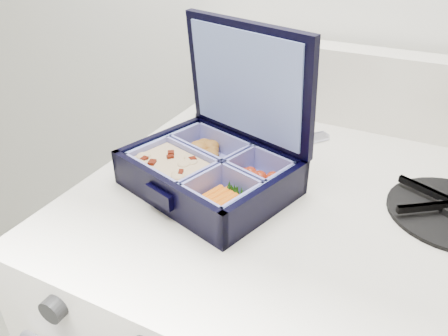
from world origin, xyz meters
The scene contains 3 objects.
bento_box centered at (0.49, 1.65, 0.87)m, with size 0.21×0.16×0.05m, color black, non-canonical shape.
burner_grate_rear centered at (0.42, 1.88, 0.86)m, with size 0.16×0.16×0.02m, color black.
fork centered at (0.53, 1.79, 0.85)m, with size 0.02×0.18×0.01m, color #B4B6D3, non-canonical shape.
Camera 1 is at (0.73, 1.21, 1.18)m, focal length 35.00 mm.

